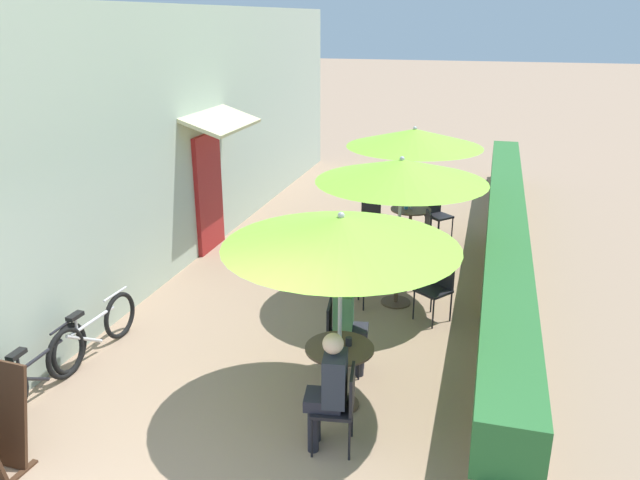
{
  "coord_description": "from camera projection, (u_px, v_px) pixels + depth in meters",
  "views": [
    {
      "loc": [
        2.39,
        -3.58,
        4.01
      ],
      "look_at": [
        0.15,
        4.5,
        1.0
      ],
      "focal_mm": 35.0,
      "sensor_mm": 36.0,
      "label": 1
    }
  ],
  "objects": [
    {
      "name": "cafe_facade_wall",
      "position": [
        211.0,
        129.0,
        11.3
      ],
      "size": [
        0.98,
        13.86,
        4.2
      ],
      "color": "#B2C1AD",
      "rests_on": "ground_plane"
    },
    {
      "name": "planter_hedge",
      "position": [
        505.0,
        235.0,
        10.53
      ],
      "size": [
        0.6,
        12.86,
        1.01
      ],
      "color": "tan",
      "rests_on": "ground_plane"
    },
    {
      "name": "patio_table_near",
      "position": [
        339.0,
        364.0,
        6.66
      ],
      "size": [
        0.74,
        0.74,
        0.71
      ],
      "color": "brown",
      "rests_on": "ground_plane"
    },
    {
      "name": "patio_umbrella_near",
      "position": [
        341.0,
        232.0,
        6.16
      ],
      "size": [
        2.4,
        2.4,
        2.21
      ],
      "color": "#B7B7BC",
      "rests_on": "ground_plane"
    },
    {
      "name": "cafe_chair_near_left",
      "position": [
        341.0,
        402.0,
        5.99
      ],
      "size": [
        0.45,
        0.45,
        0.87
      ],
      "rotation": [
        0.0,
        0.0,
        8.0
      ],
      "color": "black",
      "rests_on": "ground_plane"
    },
    {
      "name": "seated_patron_near_left",
      "position": [
        329.0,
        386.0,
        5.95
      ],
      "size": [
        0.44,
        0.38,
        1.25
      ],
      "rotation": [
        0.0,
        0.0,
        8.0
      ],
      "color": "#23232D",
      "rests_on": "ground_plane"
    },
    {
      "name": "cafe_chair_near_right",
      "position": [
        338.0,
        332.0,
        7.33
      ],
      "size": [
        0.45,
        0.45,
        0.87
      ],
      "rotation": [
        0.0,
        0.0,
        11.14
      ],
      "color": "black",
      "rests_on": "ground_plane"
    },
    {
      "name": "seated_patron_near_right",
      "position": [
        348.0,
        319.0,
        7.26
      ],
      "size": [
        0.44,
        0.38,
        1.25
      ],
      "rotation": [
        0.0,
        0.0,
        11.14
      ],
      "color": "#23232D",
      "rests_on": "ground_plane"
    },
    {
      "name": "coffee_cup_near",
      "position": [
        349.0,
        341.0,
        6.62
      ],
      "size": [
        0.07,
        0.07,
        0.09
      ],
      "color": "#232328",
      "rests_on": "patio_table_near"
    },
    {
      "name": "patio_table_mid",
      "position": [
        397.0,
        271.0,
        9.1
      ],
      "size": [
        0.74,
        0.74,
        0.71
      ],
      "color": "brown",
      "rests_on": "ground_plane"
    },
    {
      "name": "patio_umbrella_mid",
      "position": [
        402.0,
        171.0,
        8.59
      ],
      "size": [
        2.4,
        2.4,
        2.21
      ],
      "color": "#B7B7BC",
      "rests_on": "ground_plane"
    },
    {
      "name": "cafe_chair_mid_left",
      "position": [
        437.0,
        285.0,
        8.61
      ],
      "size": [
        0.56,
        0.56,
        0.87
      ],
      "rotation": [
        0.0,
        0.0,
        8.79
      ],
      "color": "black",
      "rests_on": "ground_plane"
    },
    {
      "name": "cafe_chair_mid_right",
      "position": [
        404.0,
        254.0,
        9.74
      ],
      "size": [
        0.44,
        0.44,
        0.87
      ],
      "rotation": [
        0.0,
        0.0,
        10.88
      ],
      "color": "black",
      "rests_on": "ground_plane"
    },
    {
      "name": "cafe_chair_mid_back",
      "position": [
        350.0,
        275.0,
        8.93
      ],
      "size": [
        0.53,
        0.53,
        0.87
      ],
      "rotation": [
        0.0,
        0.0,
        12.98
      ],
      "color": "black",
      "rests_on": "ground_plane"
    },
    {
      "name": "patio_table_far",
      "position": [
        410.0,
        220.0,
        11.42
      ],
      "size": [
        0.74,
        0.74,
        0.71
      ],
      "color": "brown",
      "rests_on": "ground_plane"
    },
    {
      "name": "patio_umbrella_far",
      "position": [
        415.0,
        138.0,
        10.91
      ],
      "size": [
        2.4,
        2.4,
        2.21
      ],
      "color": "#B7B7BC",
      "rests_on": "ground_plane"
    },
    {
      "name": "cafe_chair_far_left",
      "position": [
        373.0,
        215.0,
        11.66
      ],
      "size": [
        0.48,
        0.48,
        0.87
      ],
      "rotation": [
        0.0,
        0.0,
        6.06
      ],
      "color": "black",
      "rests_on": "ground_plane"
    },
    {
      "name": "cafe_chair_far_right",
      "position": [
        422.0,
        232.0,
        10.75
      ],
      "size": [
        0.5,
        0.5,
        0.87
      ],
      "rotation": [
        0.0,
        0.0,
        8.16
      ],
      "color": "black",
      "rests_on": "ground_plane"
    },
    {
      "name": "cafe_chair_far_back",
      "position": [
        437.0,
        212.0,
        11.83
      ],
      "size": [
        0.57,
        0.57,
        0.87
      ],
      "rotation": [
        0.0,
        0.0,
        10.25
      ],
      "color": "black",
      "rests_on": "ground_plane"
    },
    {
      "name": "coffee_cup_far",
      "position": [
        406.0,
        206.0,
        11.33
      ],
      "size": [
        0.07,
        0.07,
        0.09
      ],
      "color": "teal",
      "rests_on": "patio_table_far"
    },
    {
      "name": "bicycle_leaning",
      "position": [
        39.0,
        370.0,
        6.88
      ],
      "size": [
        0.1,
        1.66,
        0.71
      ],
      "rotation": [
        0.0,
        0.0,
        0.01
      ],
      "color": "black",
      "rests_on": "ground_plane"
    },
    {
      "name": "bicycle_second",
      "position": [
        94.0,
        332.0,
        7.72
      ],
      "size": [
        0.16,
        1.65,
        0.71
      ],
      "rotation": [
        0.0,
        0.0,
        -0.06
      ],
      "color": "black",
      "rests_on": "ground_plane"
    }
  ]
}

